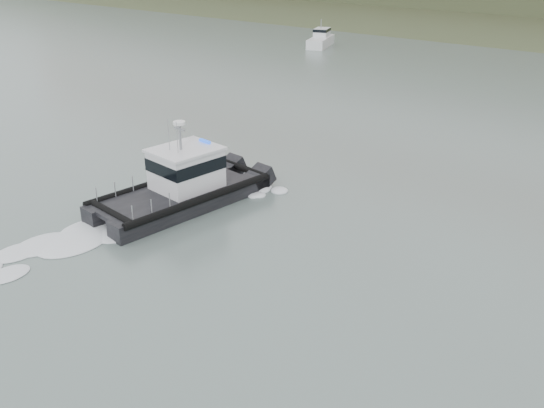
% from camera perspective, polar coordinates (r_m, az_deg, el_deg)
% --- Properties ---
extents(ground, '(400.00, 400.00, 0.00)m').
position_cam_1_polar(ground, '(23.22, -10.87, -12.39)').
color(ground, slate).
rests_on(ground, ground).
extents(patrol_boat, '(4.64, 10.41, 4.90)m').
position_cam_1_polar(patrol_boat, '(33.39, -8.42, 1.89)').
color(patrol_boat, black).
rests_on(patrol_boat, ground).
extents(motorboat, '(4.40, 7.05, 3.68)m').
position_cam_1_polar(motorboat, '(84.89, 4.63, 15.19)').
color(motorboat, silver).
rests_on(motorboat, ground).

